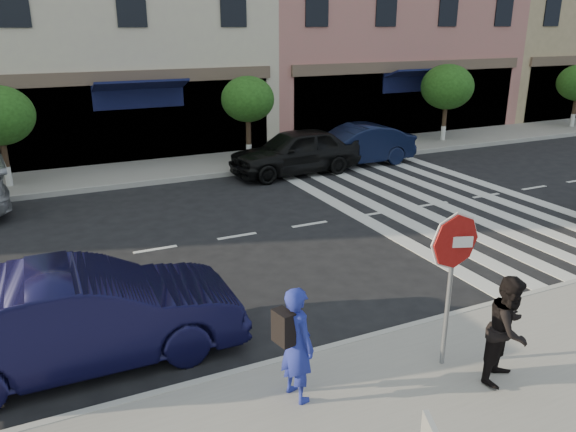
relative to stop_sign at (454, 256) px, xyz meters
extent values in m
plane|color=black|center=(-0.79, 2.62, -1.88)|extent=(120.00, 120.00, 0.00)
cube|color=gray|center=(-0.79, -1.13, -1.80)|extent=(60.00, 4.50, 0.15)
cube|color=gray|center=(-0.79, 13.62, -1.80)|extent=(60.00, 3.00, 0.15)
cube|color=beige|center=(-1.29, 19.62, 3.62)|extent=(11.00, 9.00, 11.00)
cube|color=tan|center=(23.21, 19.62, 4.12)|extent=(12.00, 9.00, 12.00)
cylinder|color=#473323|center=(-5.79, 13.42, -0.93)|extent=(0.18, 0.18, 1.60)
cylinder|color=silver|center=(-5.79, 13.42, -1.43)|extent=(0.20, 0.20, 0.60)
cylinder|color=#473323|center=(2.21, 13.42, -0.88)|extent=(0.18, 0.18, 1.71)
cylinder|color=silver|center=(2.21, 13.42, -1.43)|extent=(0.20, 0.20, 0.60)
ellipsoid|color=#1E4313|center=(2.21, 13.42, 0.50)|extent=(1.90, 1.90, 1.62)
cylinder|color=#473323|center=(11.21, 13.42, -0.90)|extent=(0.18, 0.18, 1.65)
cylinder|color=silver|center=(11.21, 13.42, -1.43)|extent=(0.20, 0.20, 0.60)
ellipsoid|color=#1E4313|center=(11.21, 13.42, 0.53)|extent=(2.20, 2.20, 1.87)
cylinder|color=#473323|center=(19.21, 13.42, -0.96)|extent=(0.18, 0.18, 1.54)
cylinder|color=silver|center=(19.21, 13.42, -1.43)|extent=(0.20, 0.20, 0.60)
cylinder|color=gray|center=(0.00, 0.02, -0.66)|extent=(0.09, 0.09, 2.14)
cylinder|color=white|center=(0.00, 0.01, 0.22)|extent=(0.79, 0.31, 0.84)
cylinder|color=#9E1411|center=(0.00, -0.01, 0.22)|extent=(0.74, 0.31, 0.78)
cube|color=white|center=(0.00, -0.04, 0.22)|extent=(0.42, 0.18, 0.16)
imported|color=navy|center=(-2.30, 0.23, -0.92)|extent=(0.50, 0.66, 1.62)
imported|color=black|center=(0.52, -0.64, -0.94)|extent=(0.95, 0.87, 1.57)
imported|color=black|center=(-4.72, 2.52, -1.10)|extent=(4.75, 1.70, 1.56)
imported|color=black|center=(3.14, 11.47, -1.10)|extent=(4.66, 2.08, 1.56)
imported|color=black|center=(5.71, 11.72, -1.16)|extent=(4.40, 1.56, 1.45)
camera|label=1|loc=(-5.13, -5.49, 3.04)|focal=35.00mm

